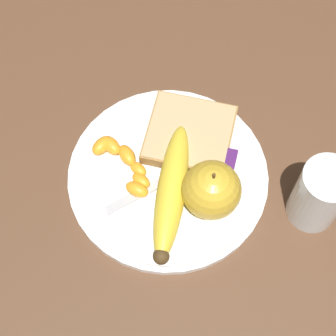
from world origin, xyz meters
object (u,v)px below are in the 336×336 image
(apple, at_px, (211,190))
(banana, at_px, (171,192))
(plate, at_px, (168,176))
(fork, at_px, (168,179))
(juice_glass, at_px, (319,193))
(bread_slice, at_px, (190,134))
(jam_packet, at_px, (222,161))

(apple, distance_m, banana, 0.06)
(plate, distance_m, apple, 0.08)
(apple, distance_m, fork, 0.07)
(plate, xyz_separation_m, banana, (0.01, -0.03, 0.02))
(juice_glass, relative_size, apple, 1.23)
(banana, xyz_separation_m, fork, (-0.01, 0.03, -0.02))
(banana, xyz_separation_m, bread_slice, (0.00, 0.10, -0.01))
(banana, bearing_deg, bread_slice, 88.23)
(juice_glass, distance_m, fork, 0.20)
(juice_glass, height_order, fork, juice_glass)
(fork, bearing_deg, plate, 63.19)
(bread_slice, height_order, fork, bread_slice)
(jam_packet, bearing_deg, bread_slice, 150.61)
(juice_glass, xyz_separation_m, apple, (-0.14, -0.03, 0.00))
(plate, distance_m, banana, 0.04)
(bread_slice, height_order, jam_packet, same)
(apple, xyz_separation_m, banana, (-0.05, -0.01, -0.02))
(fork, bearing_deg, apple, -60.27)
(plate, xyz_separation_m, apple, (0.06, -0.03, 0.04))
(juice_glass, xyz_separation_m, bread_slice, (-0.18, 0.06, -0.03))
(bread_slice, relative_size, fork, 0.92)
(plate, distance_m, juice_glass, 0.20)
(plate, bearing_deg, fork, -73.05)
(plate, height_order, banana, banana)
(banana, relative_size, bread_slice, 1.70)
(bread_slice, bearing_deg, jam_packet, -29.39)
(juice_glass, distance_m, bread_slice, 0.19)
(jam_packet, bearing_deg, juice_glass, -12.59)
(bread_slice, bearing_deg, juice_glass, -17.72)
(plate, distance_m, fork, 0.01)
(banana, bearing_deg, jam_packet, 50.18)
(jam_packet, bearing_deg, plate, -153.88)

